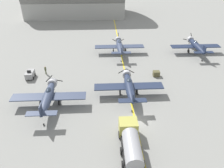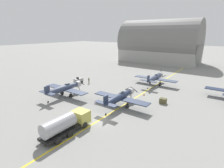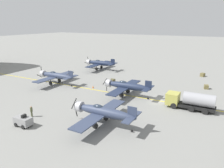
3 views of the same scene
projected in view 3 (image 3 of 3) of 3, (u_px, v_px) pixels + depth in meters
ground_plane at (159, 101)px, 40.87m from camera, size 400.00×400.00×0.00m
taxiway_stripe at (159, 101)px, 40.87m from camera, size 0.30×160.00×0.01m
airplane_mid_left at (103, 112)px, 30.81m from camera, size 12.00×9.98×3.65m
airplane_far_center at (56, 76)px, 51.41m from camera, size 12.00×9.98×3.80m
airplane_mid_center at (126, 86)px, 43.19m from camera, size 12.00×9.98×3.65m
airplane_far_right at (100, 63)px, 66.88m from camera, size 12.00×9.98×3.72m
fuel_tanker at (190, 101)px, 36.64m from camera, size 2.67×8.00×2.98m
tow_tractor at (23, 121)px, 30.81m from camera, size 1.57×2.60×1.79m
ground_crew_walking at (31, 111)px, 33.77m from camera, size 0.38×0.38×1.76m
supply_crate_by_tanker at (206, 87)px, 48.01m from camera, size 1.21×1.07×0.89m
supply_crate_mid_lane at (203, 75)px, 58.83m from camera, size 1.40×1.29×0.95m
supply_crate_outboard at (112, 81)px, 52.07m from camera, size 1.31×1.10×1.08m
traffic_cone at (93, 87)px, 48.63m from camera, size 0.36×0.36×0.55m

